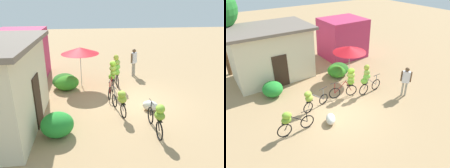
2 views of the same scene
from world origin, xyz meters
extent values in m
plane|color=tan|center=(0.00, 0.00, 0.00)|extent=(60.00, 60.00, 0.00)
cube|color=#332319|center=(-1.50, 4.11, 1.00)|extent=(0.90, 0.06, 2.00)
cube|color=#B82F59|center=(4.41, 6.17, 1.49)|extent=(3.20, 2.80, 2.99)
ellipsoid|color=#258B30|center=(-2.36, 3.34, 0.43)|extent=(1.13, 1.17, 0.87)
ellipsoid|color=#368D25|center=(1.99, 3.35, 0.40)|extent=(1.21, 1.32, 0.80)
ellipsoid|color=#296B24|center=(2.24, 3.49, 0.41)|extent=(1.36, 1.30, 0.81)
cylinder|color=beige|center=(2.40, 2.55, 1.08)|extent=(0.04, 0.04, 2.16)
cone|color=red|center=(2.40, 2.55, 2.06)|extent=(2.06, 2.06, 0.35)
torus|color=black|center=(-1.95, -0.21, 0.34)|extent=(0.68, 0.05, 0.68)
torus|color=black|center=(-3.04, -0.21, 0.34)|extent=(0.68, 0.05, 0.68)
cylinder|color=black|center=(-2.85, -0.21, 0.63)|extent=(0.41, 0.04, 0.60)
cylinder|color=black|center=(-2.31, -0.21, 0.63)|extent=(0.73, 0.04, 0.61)
cylinder|color=black|center=(-1.95, -0.21, 0.95)|extent=(0.50, 0.03, 0.03)
cylinder|color=black|center=(-1.95, -0.21, 0.64)|extent=(0.04, 0.04, 0.61)
cube|color=black|center=(-2.93, -0.21, 0.71)|extent=(0.36, 0.14, 0.02)
ellipsoid|color=#76A22D|center=(-2.90, -0.23, 0.86)|extent=(0.46, 0.38, 0.30)
ellipsoid|color=#8CC035|center=(-2.86, -0.24, 1.10)|extent=(0.48, 0.42, 0.30)
torus|color=black|center=(-0.38, 1.02, 0.30)|extent=(0.60, 0.18, 0.60)
torus|color=black|center=(-1.41, 0.78, 0.30)|extent=(0.60, 0.18, 0.60)
cylinder|color=slate|center=(-1.23, 0.83, 0.60)|extent=(0.40, 0.13, 0.62)
cylinder|color=slate|center=(-0.72, 0.94, 0.60)|extent=(0.70, 0.20, 0.63)
cylinder|color=black|center=(-0.38, 1.02, 0.97)|extent=(0.49, 0.14, 0.03)
cylinder|color=slate|center=(-0.38, 1.02, 0.64)|extent=(0.04, 0.04, 0.67)
cube|color=black|center=(-1.31, 0.81, 0.63)|extent=(0.38, 0.22, 0.02)
ellipsoid|color=#94B639|center=(-1.30, 0.82, 0.81)|extent=(0.54, 0.50, 0.33)
ellipsoid|color=#99BE38|center=(-1.34, 0.85, 1.05)|extent=(0.47, 0.41, 0.27)
torus|color=black|center=(0.42, 1.15, 0.33)|extent=(0.65, 0.23, 0.66)
torus|color=black|center=(1.37, 0.89, 0.33)|extent=(0.65, 0.23, 0.66)
cylinder|color=maroon|center=(1.20, 0.94, 0.66)|extent=(0.37, 0.14, 0.66)
cylinder|color=maroon|center=(0.73, 1.07, 0.66)|extent=(0.65, 0.21, 0.67)
cylinder|color=black|center=(0.42, 1.15, 0.97)|extent=(0.49, 0.16, 0.03)
cylinder|color=maroon|center=(0.42, 1.15, 0.65)|extent=(0.04, 0.04, 0.63)
cube|color=black|center=(1.28, 0.92, 0.69)|extent=(0.38, 0.23, 0.02)
ellipsoid|color=#76B62F|center=(1.35, 0.94, 0.87)|extent=(0.52, 0.49, 0.33)
ellipsoid|color=#8CBE39|center=(1.31, 0.86, 1.10)|extent=(0.45, 0.39, 0.26)
ellipsoid|color=#93B138|center=(1.31, 0.89, 1.34)|extent=(0.55, 0.51, 0.31)
ellipsoid|color=#85C329|center=(1.32, 0.89, 1.58)|extent=(0.43, 0.36, 0.29)
torus|color=black|center=(2.99, 0.61, 0.34)|extent=(0.68, 0.09, 0.68)
torus|color=black|center=(2.00, 0.55, 0.34)|extent=(0.68, 0.09, 0.68)
cylinder|color=slate|center=(2.18, 0.56, 0.61)|extent=(0.38, 0.06, 0.57)
cylinder|color=slate|center=(2.67, 0.59, 0.61)|extent=(0.67, 0.07, 0.58)
cylinder|color=black|center=(2.99, 0.61, 0.97)|extent=(0.50, 0.06, 0.03)
cylinder|color=slate|center=(2.99, 0.61, 0.65)|extent=(0.04, 0.04, 0.63)
cube|color=black|center=(2.10, 0.56, 0.71)|extent=(0.37, 0.16, 0.02)
ellipsoid|color=#78C13B|center=(2.03, 0.58, 0.88)|extent=(0.45, 0.37, 0.33)
ellipsoid|color=#74BF40|center=(2.17, 0.55, 1.15)|extent=(0.45, 0.37, 0.34)
ellipsoid|color=#88AC40|center=(2.14, 0.53, 1.41)|extent=(0.41, 0.35, 0.31)
ellipsoid|color=#9DA833|center=(2.16, 0.60, 1.67)|extent=(0.40, 0.35, 0.33)
ellipsoid|color=silver|center=(-0.89, -0.52, 0.22)|extent=(0.72, 0.82, 0.44)
cylinder|color=gray|center=(3.80, -0.70, 0.43)|extent=(0.11, 0.11, 0.85)
cylinder|color=gray|center=(3.92, -0.83, 0.43)|extent=(0.11, 0.11, 0.85)
cube|color=silver|center=(3.86, -0.77, 1.19)|extent=(0.42, 0.43, 0.68)
cylinder|color=brown|center=(3.69, -0.59, 1.22)|extent=(0.08, 0.08, 0.61)
cylinder|color=brown|center=(4.03, -0.95, 1.22)|extent=(0.08, 0.08, 0.61)
sphere|color=brown|center=(3.86, -0.77, 1.64)|extent=(0.23, 0.23, 0.23)
camera|label=1|loc=(-9.15, 2.17, 4.55)|focal=34.38mm
camera|label=2|loc=(-4.97, -7.29, 6.62)|focal=34.04mm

